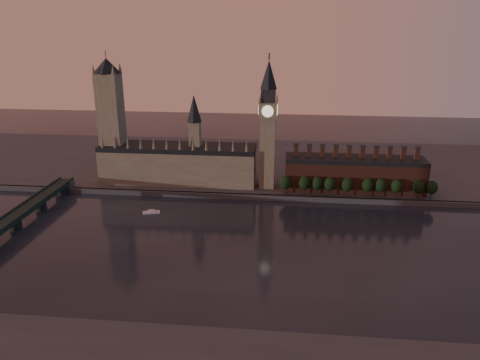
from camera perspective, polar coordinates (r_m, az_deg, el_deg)
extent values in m
plane|color=black|center=(288.79, 0.15, -8.80)|extent=(900.00, 900.00, 0.00)
cube|color=#46454A|center=(369.85, 1.56, -2.07)|extent=(900.00, 4.00, 4.00)
cube|color=#46454A|center=(454.87, 2.44, 1.95)|extent=(900.00, 180.00, 4.00)
cube|color=gray|center=(397.80, -7.52, 1.72)|extent=(130.00, 30.00, 28.00)
cube|color=black|center=(393.43, -7.62, 3.95)|extent=(130.00, 30.00, 4.00)
cube|color=gray|center=(387.81, -5.51, 5.34)|extent=(9.00, 9.00, 24.00)
cone|color=black|center=(383.12, -5.62, 8.68)|extent=(12.00, 12.00, 22.00)
cone|color=gray|center=(396.84, -16.47, 4.51)|extent=(2.60, 2.60, 10.00)
cone|color=gray|center=(392.91, -15.02, 4.50)|extent=(2.60, 2.60, 10.00)
cone|color=gray|center=(389.25, -13.53, 4.49)|extent=(2.60, 2.60, 10.00)
cone|color=gray|center=(385.84, -12.03, 4.48)|extent=(2.60, 2.60, 10.00)
cone|color=gray|center=(382.71, -10.49, 4.46)|extent=(2.60, 2.60, 10.00)
cone|color=gray|center=(379.86, -8.93, 4.44)|extent=(2.60, 2.60, 10.00)
cone|color=gray|center=(377.29, -7.35, 4.42)|extent=(2.60, 2.60, 10.00)
cone|color=gray|center=(375.00, -5.75, 4.39)|extent=(2.60, 2.60, 10.00)
cone|color=gray|center=(373.02, -4.13, 4.36)|extent=(2.60, 2.60, 10.00)
cone|color=gray|center=(371.33, -2.50, 4.32)|extent=(2.60, 2.60, 10.00)
cone|color=gray|center=(369.94, -0.85, 4.28)|extent=(2.60, 2.60, 10.00)
cone|color=gray|center=(368.87, 0.81, 4.24)|extent=(2.60, 2.60, 10.00)
cube|color=gray|center=(406.23, -15.32, 6.10)|extent=(18.00, 18.00, 90.00)
cone|color=black|center=(398.70, -15.96, 13.25)|extent=(24.00, 24.00, 12.00)
cylinder|color=#232326|center=(398.23, -16.04, 14.11)|extent=(0.50, 0.50, 12.00)
cone|color=gray|center=(394.52, -17.47, 12.77)|extent=(3.00, 3.00, 8.00)
cone|color=gray|center=(388.56, -15.24, 12.89)|extent=(3.00, 3.00, 8.00)
cone|color=gray|center=(409.23, -16.59, 13.04)|extent=(3.00, 3.00, 8.00)
cone|color=gray|center=(403.49, -14.43, 13.15)|extent=(3.00, 3.00, 8.00)
cube|color=gray|center=(378.59, 3.35, 3.34)|extent=(12.00, 12.00, 58.00)
cube|color=gray|center=(370.80, 3.45, 8.56)|extent=(14.00, 14.00, 12.00)
cube|color=#232326|center=(369.00, 3.48, 10.24)|extent=(11.00, 11.00, 10.00)
cone|color=black|center=(366.96, 3.53, 12.71)|extent=(13.00, 13.00, 22.00)
cylinder|color=#232326|center=(365.77, 3.58, 14.81)|extent=(1.00, 1.00, 5.00)
cylinder|color=beige|center=(363.72, 3.40, 8.36)|extent=(9.00, 0.50, 9.00)
cylinder|color=beige|center=(377.88, 3.50, 8.75)|extent=(9.00, 0.50, 9.00)
cylinder|color=beige|center=(371.17, 2.33, 8.58)|extent=(0.50, 9.00, 9.00)
cylinder|color=beige|center=(370.56, 4.57, 8.52)|extent=(0.50, 9.00, 9.00)
cone|color=gray|center=(363.23, 2.39, 9.80)|extent=(2.00, 2.00, 6.00)
cone|color=gray|center=(362.66, 4.47, 9.74)|extent=(2.00, 2.00, 6.00)
cone|color=gray|center=(376.05, 2.52, 10.11)|extent=(2.00, 2.00, 6.00)
cone|color=gray|center=(375.50, 4.53, 10.05)|extent=(2.00, 2.00, 6.00)
cube|color=brown|center=(386.98, 13.71, 0.53)|extent=(110.00, 25.00, 24.00)
cube|color=black|center=(383.08, 13.86, 2.45)|extent=(110.00, 25.00, 3.00)
cube|color=brown|center=(377.68, 6.85, 3.59)|extent=(3.50, 3.50, 9.00)
cube|color=#232326|center=(376.40, 6.88, 4.32)|extent=(4.20, 4.20, 1.00)
cube|color=brown|center=(378.02, 8.43, 3.53)|extent=(3.50, 3.50, 9.00)
cube|color=#232326|center=(376.75, 8.47, 4.27)|extent=(4.20, 4.20, 1.00)
cube|color=brown|center=(378.65, 10.01, 3.47)|extent=(3.50, 3.50, 9.00)
cube|color=#232326|center=(377.38, 10.06, 4.21)|extent=(4.20, 4.20, 1.00)
cube|color=brown|center=(379.57, 11.59, 3.41)|extent=(3.50, 3.50, 9.00)
cube|color=#232326|center=(378.31, 11.64, 4.14)|extent=(4.20, 4.20, 1.00)
cube|color=brown|center=(380.78, 13.15, 3.35)|extent=(3.50, 3.50, 9.00)
cube|color=#232326|center=(379.51, 13.21, 4.08)|extent=(4.20, 4.20, 1.00)
cube|color=brown|center=(382.26, 14.71, 3.28)|extent=(3.50, 3.50, 9.00)
cube|color=#232326|center=(381.00, 14.77, 4.01)|extent=(4.20, 4.20, 1.00)
cube|color=brown|center=(384.03, 16.25, 3.22)|extent=(3.50, 3.50, 9.00)
cube|color=#232326|center=(382.77, 16.31, 3.94)|extent=(4.20, 4.20, 1.00)
cube|color=brown|center=(386.06, 17.77, 3.15)|extent=(3.50, 3.50, 9.00)
cube|color=#232326|center=(384.82, 17.84, 3.86)|extent=(4.20, 4.20, 1.00)
cube|color=brown|center=(388.37, 19.28, 3.08)|extent=(3.50, 3.50, 9.00)
cube|color=#232326|center=(387.13, 19.36, 3.79)|extent=(4.20, 4.20, 1.00)
cube|color=brown|center=(390.95, 20.77, 3.01)|extent=(3.50, 3.50, 9.00)
cube|color=#232326|center=(389.72, 20.85, 3.71)|extent=(4.20, 4.20, 1.00)
cylinder|color=black|center=(370.86, 5.51, -1.27)|extent=(0.80, 0.80, 6.00)
ellipsoid|color=black|center=(368.68, 5.55, -0.33)|extent=(8.60, 8.60, 10.75)
cylinder|color=black|center=(371.73, 7.79, -1.32)|extent=(0.80, 0.80, 6.00)
ellipsoid|color=black|center=(369.56, 7.84, -0.37)|extent=(8.60, 8.60, 10.75)
cylinder|color=black|center=(373.00, 9.33, -1.32)|extent=(0.80, 0.80, 6.00)
ellipsoid|color=black|center=(370.83, 9.38, -0.38)|extent=(8.60, 8.60, 10.75)
cylinder|color=black|center=(372.31, 10.82, -1.45)|extent=(0.80, 0.80, 6.00)
ellipsoid|color=black|center=(370.15, 10.88, -0.51)|extent=(8.60, 8.60, 10.75)
cylinder|color=black|center=(373.88, 12.87, -1.51)|extent=(0.80, 0.80, 6.00)
ellipsoid|color=black|center=(371.73, 12.94, -0.57)|extent=(8.60, 8.60, 10.75)
cylinder|color=black|center=(377.12, 15.21, -1.53)|extent=(0.80, 0.80, 6.00)
ellipsoid|color=black|center=(374.98, 15.30, -0.60)|extent=(8.60, 8.60, 10.75)
cylinder|color=black|center=(379.04, 16.65, -1.56)|extent=(0.80, 0.80, 6.00)
ellipsoid|color=black|center=(376.91, 16.74, -0.63)|extent=(8.60, 8.60, 10.75)
cylinder|color=black|center=(381.24, 18.44, -1.63)|extent=(0.80, 0.80, 6.00)
ellipsoid|color=black|center=(379.13, 18.54, -0.70)|extent=(8.60, 8.60, 10.75)
cylinder|color=black|center=(385.26, 20.81, -1.69)|extent=(0.80, 0.80, 6.00)
ellipsoid|color=black|center=(383.17, 20.92, -0.78)|extent=(8.60, 8.60, 10.75)
cylinder|color=black|center=(387.35, 22.23, -1.76)|extent=(0.80, 0.80, 6.00)
ellipsoid|color=black|center=(385.27, 22.35, -0.85)|extent=(8.60, 8.60, 10.75)
cube|color=black|center=(328.83, -26.97, -5.32)|extent=(1.00, 200.00, 1.30)
cube|color=#46454A|center=(409.27, -20.62, -0.49)|extent=(14.00, 8.00, 6.00)
cylinder|color=#232326|center=(351.18, -25.69, -4.88)|extent=(8.00, 8.00, 7.75)
cylinder|color=#232326|center=(378.09, -23.10, -2.87)|extent=(8.00, 8.00, 7.75)
cylinder|color=#232326|center=(406.06, -20.87, -1.13)|extent=(8.00, 8.00, 7.75)
cube|color=silver|center=(350.10, -10.76, -3.89)|extent=(12.94, 6.72, 1.42)
cube|color=silver|center=(349.63, -10.77, -3.70)|extent=(5.85, 3.98, 1.07)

